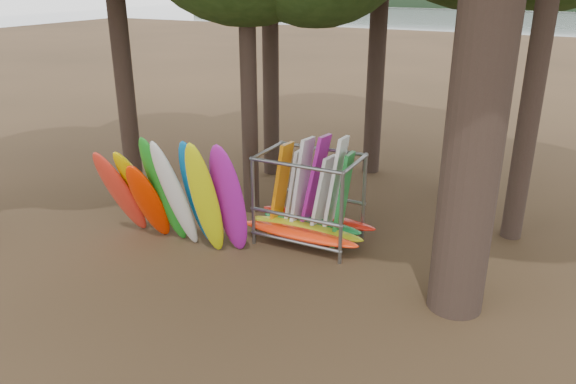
% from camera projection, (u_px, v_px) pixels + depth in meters
% --- Properties ---
extents(ground, '(120.00, 120.00, 0.00)m').
position_uv_depth(ground, '(240.00, 266.00, 12.96)').
color(ground, '#47331E').
rests_on(ground, ground).
extents(lake, '(160.00, 160.00, 0.00)m').
position_uv_depth(lake, '(522.00, 35.00, 62.77)').
color(lake, gray).
rests_on(lake, ground).
extents(far_shore, '(160.00, 4.00, 4.00)m').
position_uv_depth(far_shore, '(553.00, 0.00, 103.56)').
color(far_shore, black).
rests_on(far_shore, ground).
extents(kayak_row, '(3.81, 1.98, 3.14)m').
position_uv_depth(kayak_row, '(172.00, 196.00, 13.32)').
color(kayak_row, red).
rests_on(kayak_row, ground).
extents(storage_rack, '(3.17, 1.62, 2.73)m').
position_uv_depth(storage_rack, '(309.00, 203.00, 13.82)').
color(storage_rack, slate).
rests_on(storage_rack, ground).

